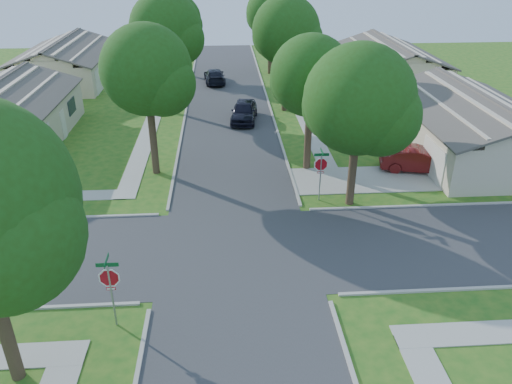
{
  "coord_description": "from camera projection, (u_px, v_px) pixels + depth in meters",
  "views": [
    {
      "loc": [
        -0.46,
        -19.48,
        12.96
      ],
      "look_at": [
        1.07,
        2.78,
        1.6
      ],
      "focal_mm": 35.0,
      "sensor_mm": 36.0,
      "label": 1
    }
  ],
  "objects": [
    {
      "name": "car_curb_east",
      "position": [
        244.0,
        111.0,
        39.38
      ],
      "size": [
        2.51,
        4.89,
        1.59
      ],
      "primitive_type": "imported",
      "rotation": [
        0.0,
        0.0,
        -0.14
      ],
      "color": "black",
      "rests_on": "ground"
    },
    {
      "name": "stop_sign_ne",
      "position": [
        321.0,
        167.0,
        26.77
      ],
      "size": [
        1.05,
        0.8,
        2.98
      ],
      "color": "gray",
      "rests_on": "ground"
    },
    {
      "name": "house_ne_far",
      "position": [
        388.0,
        68.0,
        49.29
      ],
      "size": [
        8.42,
        13.6,
        4.23
      ],
      "color": "#C1B098",
      "rests_on": "ground"
    },
    {
      "name": "house_ne_near",
      "position": [
        470.0,
        131.0,
        33.29
      ],
      "size": [
        8.42,
        13.6,
        4.23
      ],
      "color": "#C1B098",
      "rests_on": "ground"
    },
    {
      "name": "stop_sign_sw",
      "position": [
        110.0,
        281.0,
        17.84
      ],
      "size": [
        1.05,
        0.8,
        2.98
      ],
      "color": "gray",
      "rests_on": "ground"
    },
    {
      "name": "tree_w_near",
      "position": [
        148.0,
        74.0,
        28.17
      ],
      "size": [
        5.38,
        5.2,
        8.97
      ],
      "color": "#38281C",
      "rests_on": "ground"
    },
    {
      "name": "tree_e_far",
      "position": [
        271.0,
        15.0,
        51.04
      ],
      "size": [
        5.17,
        5.0,
        8.72
      ],
      "color": "#38281C",
      "rests_on": "ground"
    },
    {
      "name": "ground",
      "position": [
        237.0,
        250.0,
        23.22
      ],
      "size": [
        100.0,
        100.0,
        0.0
      ],
      "primitive_type": "plane",
      "color": "#215D19",
      "rests_on": "ground"
    },
    {
      "name": "road_ns",
      "position": [
        237.0,
        250.0,
        23.22
      ],
      "size": [
        7.0,
        100.0,
        0.02
      ],
      "primitive_type": "cube",
      "color": "#333335",
      "rests_on": "ground"
    },
    {
      "name": "driveway",
      "position": [
        364.0,
        179.0,
        30.01
      ],
      "size": [
        8.8,
        3.6,
        0.05
      ],
      "primitive_type": "cube",
      "color": "#9E9B91",
      "rests_on": "ground"
    },
    {
      "name": "tree_ne_corner",
      "position": [
        360.0,
        104.0,
        24.82
      ],
      "size": [
        5.8,
        5.6,
        8.66
      ],
      "color": "#38281C",
      "rests_on": "ground"
    },
    {
      "name": "tree_w_mid",
      "position": [
        167.0,
        32.0,
        38.67
      ],
      "size": [
        5.8,
        5.6,
        9.56
      ],
      "color": "#38281C",
      "rests_on": "ground"
    },
    {
      "name": "house_nw_far",
      "position": [
        67.0,
        66.0,
        50.01
      ],
      "size": [
        8.42,
        13.6,
        4.23
      ],
      "color": "#C1B098",
      "rests_on": "ground"
    },
    {
      "name": "tree_e_near",
      "position": [
        312.0,
        80.0,
        28.96
      ],
      "size": [
        4.97,
        4.8,
        8.28
      ],
      "color": "#38281C",
      "rests_on": "ground"
    },
    {
      "name": "car_curb_west",
      "position": [
        215.0,
        76.0,
        49.91
      ],
      "size": [
        2.32,
        4.89,
        1.38
      ],
      "primitive_type": "imported",
      "rotation": [
        0.0,
        0.0,
        3.23
      ],
      "color": "black",
      "rests_on": "ground"
    },
    {
      "name": "tree_e_mid",
      "position": [
        287.0,
        34.0,
        39.35
      ],
      "size": [
        5.59,
        5.4,
        9.21
      ],
      "color": "#38281C",
      "rests_on": "ground"
    },
    {
      "name": "house_nw_near",
      "position": [
        1.0,
        122.0,
        34.89
      ],
      "size": [
        8.42,
        13.6,
        4.23
      ],
      "color": "#C1B098",
      "rests_on": "ground"
    },
    {
      "name": "tree_w_far",
      "position": [
        179.0,
        21.0,
        50.68
      ],
      "size": [
        4.76,
        4.6,
        8.04
      ],
      "color": "#38281C",
      "rests_on": "ground"
    },
    {
      "name": "sidewalk_ne",
      "position": [
        293.0,
        93.0,
        46.7
      ],
      "size": [
        1.2,
        40.0,
        0.04
      ],
      "primitive_type": "cube",
      "color": "#9E9B91",
      "rests_on": "ground"
    },
    {
      "name": "car_driveway",
      "position": [
        418.0,
        159.0,
        30.86
      ],
      "size": [
        4.85,
        2.6,
        1.52
      ],
      "primitive_type": "imported",
      "rotation": [
        0.0,
        0.0,
        1.34
      ],
      "color": "#5A1212",
      "rests_on": "ground"
    },
    {
      "name": "sidewalk_nw",
      "position": [
        161.0,
        96.0,
        45.96
      ],
      "size": [
        1.2,
        40.0,
        0.04
      ],
      "primitive_type": "cube",
      "color": "#9E9B91",
      "rests_on": "ground"
    }
  ]
}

